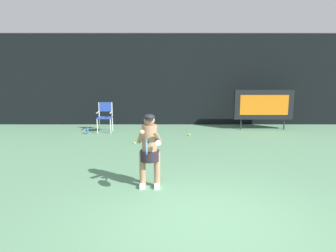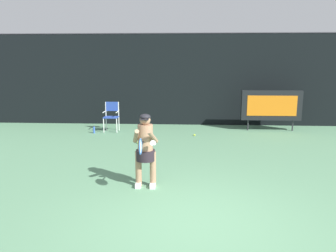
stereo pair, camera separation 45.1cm
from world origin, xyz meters
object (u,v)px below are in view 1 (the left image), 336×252
at_px(scoreboard, 263,105).
at_px(tennis_racket, 146,147).
at_px(tennis_ball_loose, 133,143).
at_px(water_bottle, 87,131).
at_px(tennis_player, 149,147).
at_px(umpire_chair, 104,115).
at_px(tennis_ball_spare, 188,135).

distance_m(scoreboard, tennis_racket, 7.52).
relative_size(scoreboard, tennis_ball_loose, 32.35).
relative_size(water_bottle, tennis_player, 0.17).
bearing_deg(umpire_chair, water_bottle, -145.95).
height_order(umpire_chair, tennis_racket, tennis_racket).
xyz_separation_m(tennis_player, tennis_racket, (-0.03, -0.50, 0.15)).
distance_m(scoreboard, water_bottle, 6.57).
bearing_deg(tennis_player, scoreboard, 56.00).
distance_m(water_bottle, tennis_ball_spare, 3.63).
relative_size(water_bottle, tennis_racket, 0.44).
bearing_deg(water_bottle, tennis_ball_spare, -4.02).
distance_m(umpire_chair, tennis_player, 5.79).
bearing_deg(tennis_ball_spare, umpire_chair, 168.19).
bearing_deg(umpire_chair, scoreboard, 4.17).
height_order(umpire_chair, tennis_ball_spare, umpire_chair).
height_order(scoreboard, umpire_chair, scoreboard).
bearing_deg(tennis_ball_loose, water_bottle, 141.17).
bearing_deg(scoreboard, tennis_player, -124.00).
bearing_deg(tennis_ball_loose, scoreboard, 26.02).
distance_m(water_bottle, tennis_player, 5.70).
bearing_deg(water_bottle, umpire_chair, 34.05).
height_order(umpire_chair, tennis_player, tennis_player).
relative_size(umpire_chair, water_bottle, 4.08).
bearing_deg(tennis_racket, tennis_player, 105.49).
height_order(scoreboard, tennis_ball_spare, scoreboard).
relative_size(tennis_ball_loose, tennis_ball_spare, 1.00).
relative_size(scoreboard, tennis_racket, 3.65).
bearing_deg(tennis_racket, tennis_ball_spare, 96.52).
bearing_deg(water_bottle, tennis_player, -63.76).
height_order(tennis_ball_loose, tennis_ball_spare, same).
relative_size(scoreboard, tennis_ball_spare, 32.35).
height_order(tennis_player, tennis_ball_spare, tennis_player).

